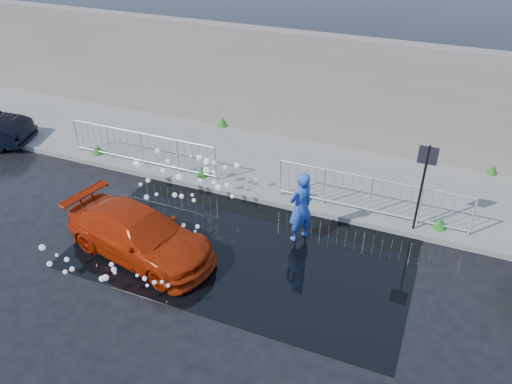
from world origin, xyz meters
The scene contains 12 objects.
ground centered at (0.00, 0.00, 0.00)m, with size 90.00×90.00×0.00m, color black.
pavement centered at (0.00, 5.00, 0.07)m, with size 30.00×4.00×0.15m, color slate.
curb centered at (0.00, 3.00, 0.08)m, with size 30.00×0.25×0.16m, color slate.
retaining_wall centered at (0.00, 7.20, 1.90)m, with size 30.00×0.60×3.50m, color #686058.
puddle centered at (0.50, 1.00, 0.01)m, with size 8.00×5.00×0.01m, color black.
sign_post centered at (4.20, 3.10, 1.72)m, with size 0.45×0.06×2.50m.
railing_left centered at (-4.00, 3.35, 0.74)m, with size 5.05×0.05×1.10m.
railing_right centered at (3.00, 3.35, 0.74)m, with size 5.05×0.05×1.10m.
weeds centered at (-0.09, 4.48, 0.32)m, with size 12.17×3.93×0.39m.
water_spray centered at (-1.89, 1.37, 0.77)m, with size 3.60×5.44×1.06m.
red_car centered at (-1.73, -0.23, 0.57)m, with size 1.59×3.92×1.14m, color #A62306.
person centered at (1.58, 1.80, 0.94)m, with size 0.69×0.45×1.88m, color blue.
Camera 1 is at (4.44, -7.88, 7.67)m, focal length 35.00 mm.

